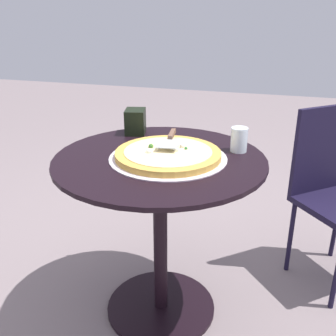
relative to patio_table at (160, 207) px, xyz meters
name	(u,v)px	position (x,y,z in m)	size (l,w,h in m)	color
ground_plane	(161,307)	(0.00, 0.00, -0.53)	(10.00, 10.00, 0.00)	gray
patio_table	(160,207)	(0.00, 0.00, 0.00)	(0.84, 0.84, 0.75)	black
pizza_on_tray	(168,155)	(0.00, -0.03, 0.24)	(0.46, 0.46, 0.05)	silver
pizza_server	(170,139)	(0.08, -0.02, 0.27)	(0.21, 0.09, 0.02)	silver
drinking_cup	(239,140)	(0.16, -0.29, 0.27)	(0.07, 0.07, 0.10)	white
napkin_dispenser	(135,122)	(0.27, 0.20, 0.28)	(0.11, 0.09, 0.11)	black
patio_chair_near	(335,185)	(0.50, -0.73, -0.03)	(0.52, 0.52, 0.87)	black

